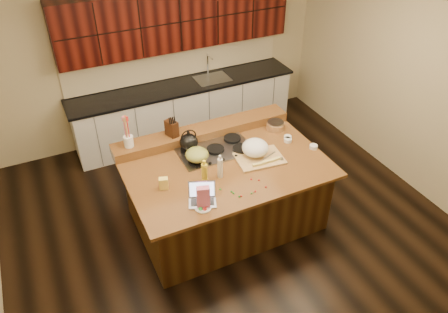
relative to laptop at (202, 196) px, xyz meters
name	(u,v)px	position (x,y,z in m)	size (l,w,h in m)	color
room	(226,134)	(0.51, 0.48, 0.38)	(5.52, 5.02, 2.72)	black
island	(226,193)	(0.51, 0.48, -0.51)	(2.40, 1.60, 0.92)	black
back_ledge	(203,132)	(0.51, 1.18, 0.01)	(2.40, 0.30, 0.12)	black
cooktop	(215,150)	(0.51, 0.78, -0.04)	(0.92, 0.52, 0.05)	gray
back_counter	(182,81)	(0.81, 2.70, 0.01)	(3.70, 0.66, 2.40)	silver
kettle	(189,142)	(0.21, 0.91, 0.09)	(0.23, 0.23, 0.21)	black
green_bowl	(197,155)	(0.21, 0.65, 0.07)	(0.28, 0.28, 0.16)	olive
laptop	(202,196)	(0.00, 0.00, 0.00)	(0.36, 0.32, 0.20)	#B7B7BC
oil_bottle	(205,174)	(0.14, 0.25, 0.08)	(0.07, 0.07, 0.27)	gold
vinegar_bottle	(220,168)	(0.35, 0.29, 0.07)	(0.06, 0.06, 0.25)	silver
wooden_tray	(256,150)	(0.91, 0.45, 0.05)	(0.61, 0.48, 0.23)	tan
ramekin_a	(314,147)	(1.66, 0.31, -0.03)	(0.10, 0.10, 0.04)	white
ramekin_b	(288,138)	(1.48, 0.62, -0.03)	(0.10, 0.10, 0.04)	white
ramekin_c	(288,140)	(1.45, 0.57, -0.03)	(0.10, 0.10, 0.04)	white
strainer_bowl	(275,126)	(1.46, 0.91, -0.01)	(0.24, 0.24, 0.09)	#996B3F
kitchen_timer	(282,159)	(1.15, 0.24, -0.02)	(0.08, 0.08, 0.07)	silver
pink_bag	(203,197)	(-0.03, -0.09, 0.07)	(0.14, 0.07, 0.25)	pink
candy_plate	(203,208)	(-0.04, -0.12, -0.05)	(0.18, 0.18, 0.01)	white
package_box	(164,183)	(-0.31, 0.37, 0.01)	(0.10, 0.07, 0.14)	#F1D355
utensil_crock	(129,141)	(-0.47, 1.18, 0.14)	(0.12, 0.12, 0.14)	white
knife_block	(172,128)	(0.09, 1.18, 0.17)	(0.10, 0.17, 0.21)	black
gumdrop_0	(255,191)	(0.59, -0.13, -0.05)	(0.02, 0.02, 0.02)	red
gumdrop_1	(252,193)	(0.53, -0.14, -0.05)	(0.02, 0.02, 0.02)	#198C26
gumdrop_2	(259,180)	(0.72, 0.03, -0.05)	(0.02, 0.02, 0.02)	red
gumdrop_3	(239,196)	(0.38, -0.13, -0.05)	(0.02, 0.02, 0.02)	#198C26
gumdrop_4	(266,187)	(0.73, -0.11, -0.05)	(0.02, 0.02, 0.02)	red
gumdrop_5	(233,193)	(0.35, -0.05, -0.05)	(0.02, 0.02, 0.02)	#198C26
gumdrop_6	(251,179)	(0.65, 0.08, -0.05)	(0.02, 0.02, 0.02)	red
gumdrop_7	(231,192)	(0.34, -0.02, -0.05)	(0.02, 0.02, 0.02)	#198C26
gumdrop_8	(241,196)	(0.41, -0.13, -0.05)	(0.02, 0.02, 0.02)	red
gumdrop_9	(220,189)	(0.25, 0.07, -0.05)	(0.02, 0.02, 0.02)	#198C26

